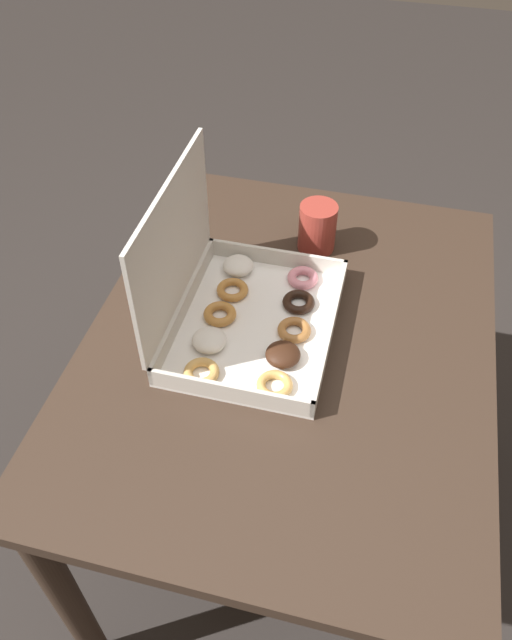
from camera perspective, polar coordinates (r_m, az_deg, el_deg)
ground_plane at (r=1.81m, az=2.14°, el=-17.53°), size 8.00×8.00×0.00m
dining_table at (r=1.28m, az=2.89°, el=-5.15°), size 0.99×0.76×0.74m
donut_box at (r=1.17m, az=-2.11°, el=1.75°), size 0.37×0.30×0.30m
coffee_mug at (r=1.35m, az=5.67°, el=8.48°), size 0.08×0.08×0.11m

